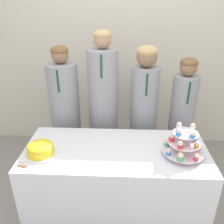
# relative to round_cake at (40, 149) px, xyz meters

# --- Properties ---
(wall_back) EXTENTS (9.00, 0.06, 2.70)m
(wall_back) POSITION_rel_round_cake_xyz_m (0.61, 1.50, 0.54)
(wall_back) COLOR beige
(wall_back) RESTS_ON ground_plane
(table) EXTENTS (1.55, 0.68, 0.75)m
(table) POSITION_rel_round_cake_xyz_m (0.61, 0.10, -0.43)
(table) COLOR white
(table) RESTS_ON ground_plane
(round_cake) EXTENTS (0.24, 0.24, 0.11)m
(round_cake) POSITION_rel_round_cake_xyz_m (0.00, 0.00, 0.00)
(round_cake) COLOR white
(round_cake) RESTS_ON table
(cake_knife) EXTENTS (0.26, 0.09, 0.01)m
(cake_knife) POSITION_rel_round_cake_xyz_m (-0.05, -0.18, -0.05)
(cake_knife) COLOR silver
(cake_knife) RESTS_ON table
(cupcake_stand) EXTENTS (0.33, 0.33, 0.27)m
(cupcake_stand) POSITION_rel_round_cake_xyz_m (1.15, 0.04, 0.07)
(cupcake_stand) COLOR silver
(cupcake_stand) RESTS_ON table
(student_0) EXTENTS (0.32, 0.32, 1.50)m
(student_0) POSITION_rel_round_cake_xyz_m (0.04, 0.70, -0.11)
(student_0) COLOR #939399
(student_0) RESTS_ON ground_plane
(student_1) EXTENTS (0.31, 0.31, 1.65)m
(student_1) POSITION_rel_round_cake_xyz_m (0.46, 0.70, -0.03)
(student_1) COLOR #939399
(student_1) RESTS_ON ground_plane
(student_2) EXTENTS (0.28, 0.29, 1.51)m
(student_2) POSITION_rel_round_cake_xyz_m (0.88, 0.70, -0.08)
(student_2) COLOR #939399
(student_2) RESTS_ON ground_plane
(student_3) EXTENTS (0.26, 0.26, 1.40)m
(student_3) POSITION_rel_round_cake_xyz_m (1.28, 0.70, -0.14)
(student_3) COLOR #939399
(student_3) RESTS_ON ground_plane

